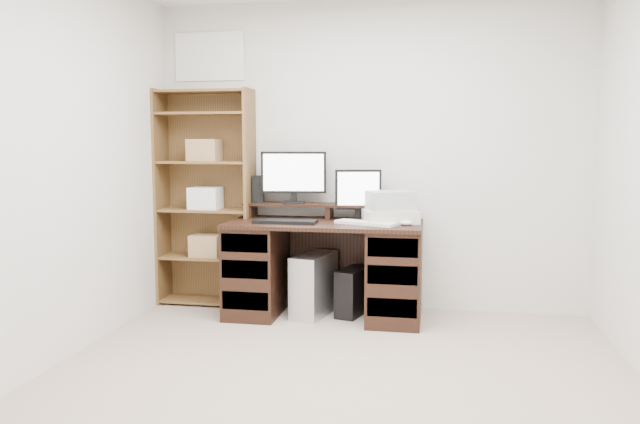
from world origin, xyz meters
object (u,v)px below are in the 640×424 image
(monitor_wide, at_px, (294,174))
(tower_black, at_px, (353,292))
(bookshelf, at_px, (206,196))
(tower_silver, at_px, (314,284))
(printer, at_px, (390,216))
(desk, at_px, (325,267))
(monitor_small, at_px, (358,193))

(monitor_wide, height_order, tower_black, monitor_wide)
(tower_black, xyz_separation_m, bookshelf, (-1.26, 0.15, 0.73))
(tower_silver, bearing_deg, bookshelf, -178.78)
(printer, relative_size, tower_silver, 0.81)
(desk, bearing_deg, monitor_small, 33.10)
(printer, xyz_separation_m, bookshelf, (-1.55, 0.18, 0.12))
(monitor_small, bearing_deg, tower_black, -119.79)
(tower_silver, bearing_deg, desk, 7.05)
(monitor_wide, bearing_deg, tower_black, -22.20)
(printer, bearing_deg, tower_black, 156.08)
(tower_black, relative_size, bookshelf, 0.22)
(desk, xyz_separation_m, monitor_wide, (-0.29, 0.20, 0.72))
(printer, bearing_deg, bookshelf, 155.98)
(monitor_small, bearing_deg, desk, -159.82)
(tower_black, bearing_deg, printer, 8.88)
(desk, relative_size, bookshelf, 0.83)
(monitor_small, xyz_separation_m, bookshelf, (-1.29, 0.06, -0.05))
(desk, xyz_separation_m, printer, (0.51, 0.03, 0.41))
(bookshelf, bearing_deg, printer, -6.67)
(desk, relative_size, tower_silver, 3.06)
(bookshelf, bearing_deg, tower_black, -6.69)
(monitor_small, height_order, tower_silver, monitor_small)
(desk, distance_m, monitor_wide, 0.80)
(bookshelf, bearing_deg, monitor_small, -2.49)
(monitor_wide, relative_size, monitor_small, 1.32)
(desk, relative_size, tower_black, 3.74)
(printer, xyz_separation_m, tower_black, (-0.29, 0.03, -0.61))
(monitor_small, relative_size, tower_silver, 0.82)
(tower_silver, relative_size, bookshelf, 0.27)
(printer, distance_m, tower_black, 0.68)
(monitor_small, distance_m, bookshelf, 1.29)
(monitor_wide, height_order, bookshelf, bookshelf)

